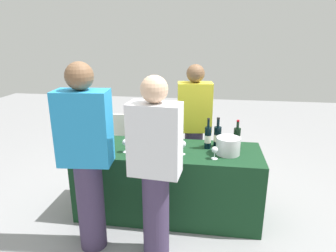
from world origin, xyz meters
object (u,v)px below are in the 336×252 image
wine_bottle_0 (143,135)px  wine_bottle_4 (217,136)px  wine_bottle_5 (237,137)px  guest_0 (86,155)px  wine_bottle_1 (156,133)px  wine_bottle_3 (208,137)px  guest_1 (155,166)px  wine_glass_2 (182,145)px  menu_board (127,144)px  wine_glass_1 (139,142)px  wine_glass_3 (215,150)px  wine_bottle_2 (173,137)px  server_pouring (194,125)px  ice_bucket (228,146)px  wine_glass_0 (126,143)px

wine_bottle_0 → wine_bottle_4: wine_bottle_0 is taller
wine_bottle_5 → guest_0: bearing=-149.0°
wine_bottle_0 → guest_0: 0.76m
wine_bottle_1 → wine_bottle_3: size_ratio=0.98×
guest_0 → guest_1: guest_0 is taller
wine_glass_2 → menu_board: 1.37m
wine_glass_1 → wine_glass_3: 0.74m
wine_bottle_3 → wine_bottle_4: size_ratio=1.03×
wine_bottle_3 → wine_bottle_2: bearing=-176.0°
guest_1 → wine_bottle_0: bearing=115.9°
wine_bottle_2 → server_pouring: 0.54m
wine_glass_2 → wine_bottle_1: bearing=140.1°
wine_bottle_4 → ice_bucket: 0.21m
wine_bottle_2 → wine_bottle_4: wine_bottle_2 is taller
wine_bottle_0 → guest_1: size_ratio=0.20×
wine_bottle_3 → wine_glass_0: wine_bottle_3 is taller
wine_bottle_3 → server_pouring: size_ratio=0.21×
wine_bottle_2 → wine_glass_3: wine_bottle_2 is taller
server_pouring → guest_1: bearing=71.7°
wine_glass_1 → wine_glass_3: bearing=-3.7°
wine_bottle_2 → wine_glass_0: size_ratio=2.36×
wine_bottle_4 → ice_bucket: wine_bottle_4 is taller
wine_glass_2 → wine_glass_3: 0.32m
wine_glass_2 → guest_0: bearing=-146.4°
wine_bottle_5 → ice_bucket: size_ratio=1.25×
wine_bottle_1 → guest_0: guest_0 is taller
ice_bucket → guest_0: (-1.20, -0.59, 0.07)m
guest_1 → wine_bottle_5: bearing=53.7°
guest_0 → wine_bottle_0: bearing=59.6°
wine_glass_1 → wine_bottle_0: bearing=94.0°
wine_bottle_1 → guest_0: bearing=-120.4°
wine_bottle_2 → wine_glass_1: size_ratio=2.15×
wine_bottle_5 → guest_1: guest_1 is taller
menu_board → wine_bottle_0: bearing=-67.6°
wine_glass_3 → wine_bottle_2: bearing=150.6°
wine_bottle_0 → wine_glass_3: size_ratio=2.62×
wine_bottle_0 → wine_glass_3: 0.79m
wine_bottle_0 → server_pouring: bearing=44.6°
wine_glass_0 → wine_glass_2: (0.56, 0.03, 0.00)m
wine_bottle_1 → wine_bottle_4: (0.65, 0.01, -0.00)m
ice_bucket → server_pouring: (-0.37, 0.61, 0.01)m
wine_bottle_0 → menu_board: (-0.42, 0.80, -0.44)m
wine_glass_2 → guest_1: bearing=-107.6°
wine_glass_0 → guest_0: 0.52m
wine_glass_0 → wine_glass_3: bearing=-2.4°
wine_glass_0 → wine_glass_3: wine_glass_0 is taller
wine_bottle_1 → menu_board: bearing=126.7°
wine_bottle_4 → ice_bucket: size_ratio=1.33×
wine_bottle_3 → wine_glass_3: bearing=-75.0°
wine_bottle_5 → guest_1: bearing=-131.4°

